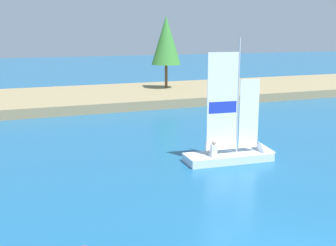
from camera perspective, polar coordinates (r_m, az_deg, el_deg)
name	(u,v)px	position (r m, az deg, el deg)	size (l,w,h in m)	color
shore_bank	(83,98)	(38.89, -11.09, 3.26)	(80.00, 12.12, 0.74)	#897A56
shoreline_tree_right	(166,40)	(41.51, -0.25, 10.80)	(2.77, 2.77, 6.81)	brown
sailboat	(244,151)	(21.34, 9.89, -3.70)	(4.81, 1.76, 6.30)	silver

